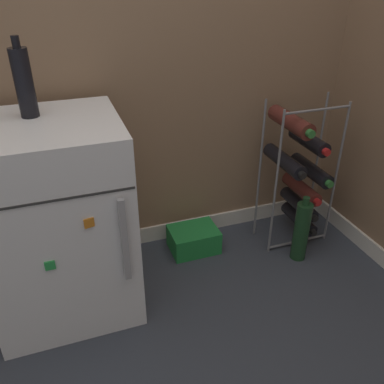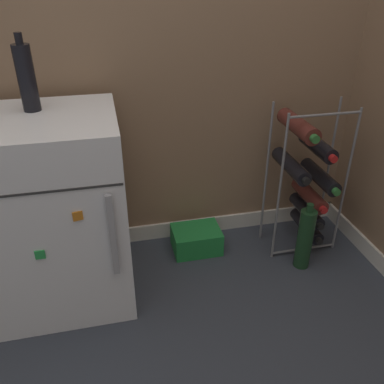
# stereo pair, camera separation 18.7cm
# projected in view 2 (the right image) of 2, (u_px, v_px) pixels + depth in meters

# --- Properties ---
(ground_plane) EXTENTS (14.00, 14.00, 0.00)m
(ground_plane) POSITION_uv_depth(u_px,v_px,m) (195.00, 305.00, 1.83)
(ground_plane) COLOR #333842
(mini_fridge) EXTENTS (0.57, 0.55, 0.84)m
(mini_fridge) POSITION_uv_depth(u_px,v_px,m) (57.00, 213.00, 1.72)
(mini_fridge) COLOR white
(mini_fridge) RESTS_ON ground_plane
(wine_rack) EXTENTS (0.36, 0.33, 0.78)m
(wine_rack) POSITION_uv_depth(u_px,v_px,m) (307.00, 176.00, 2.03)
(wine_rack) COLOR slate
(wine_rack) RESTS_ON ground_plane
(soda_box) EXTENTS (0.25, 0.19, 0.12)m
(soda_box) POSITION_uv_depth(u_px,v_px,m) (196.00, 239.00, 2.16)
(soda_box) COLOR #1E7F38
(soda_box) RESTS_ON ground_plane
(fridge_top_bottle) EXTENTS (0.07, 0.07, 0.29)m
(fridge_top_bottle) POSITION_uv_depth(u_px,v_px,m) (26.00, 77.00, 1.51)
(fridge_top_bottle) COLOR black
(fridge_top_bottle) RESTS_ON mini_fridge
(loose_bottle_floor) EXTENTS (0.08, 0.08, 0.36)m
(loose_bottle_floor) POSITION_uv_depth(u_px,v_px,m) (305.00, 239.00, 1.99)
(loose_bottle_floor) COLOR #19381E
(loose_bottle_floor) RESTS_ON ground_plane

